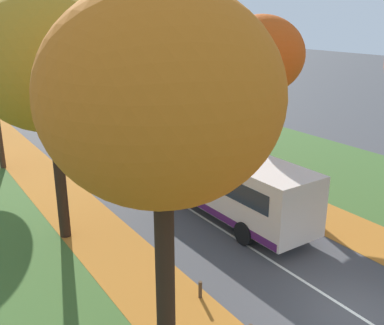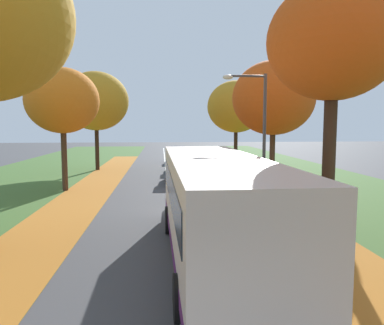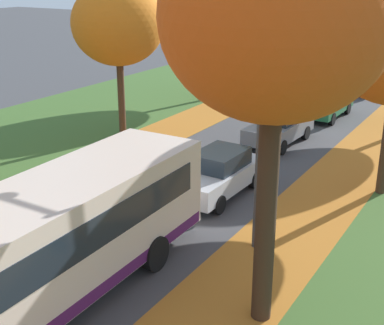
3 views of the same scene
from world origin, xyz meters
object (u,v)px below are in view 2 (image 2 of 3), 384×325
at_px(car_silver_lead, 195,186).
at_px(car_grey_following, 179,170).
at_px(tree_left_mid, 62,101).
at_px(car_green_third_in_line, 181,162).
at_px(tree_right_far, 236,107).
at_px(bus, 215,202).
at_px(tree_left_far, 96,101).
at_px(car_blue_fourth_in_line, 178,154).
at_px(tree_right_mid, 273,98).
at_px(tree_right_near, 333,42).
at_px(streetlamp_right, 257,128).

bearing_deg(car_silver_lead, car_grey_following, 94.07).
bearing_deg(tree_left_mid, car_green_third_in_line, 49.08).
xyz_separation_m(tree_right_far, bus, (-4.86, -21.30, -3.67)).
relative_size(tree_left_mid, car_silver_lead, 1.68).
distance_m(tree_left_far, car_silver_lead, 16.44).
xyz_separation_m(tree_right_far, car_blue_fourth_in_line, (-4.62, 6.67, -4.56)).
bearing_deg(bus, tree_left_far, 107.47).
relative_size(tree_right_mid, bus, 0.73).
relative_size(tree_right_mid, car_silver_lead, 1.79).
relative_size(bus, car_blue_fourth_in_line, 2.48).
bearing_deg(car_silver_lead, car_green_third_in_line, 90.37).
xyz_separation_m(tree_left_mid, tree_right_near, (11.59, -9.57, 1.47)).
bearing_deg(streetlamp_right, tree_right_near, -57.42).
distance_m(tree_right_far, car_green_third_in_line, 6.65).
xyz_separation_m(tree_right_far, car_grey_following, (-5.15, -6.48, -4.56)).
bearing_deg(car_blue_fourth_in_line, car_silver_lead, -90.18).
relative_size(tree_right_mid, tree_right_far, 1.00).
distance_m(tree_left_far, tree_right_far, 11.85).
bearing_deg(car_silver_lead, tree_right_mid, 33.21).
height_order(tree_right_near, car_blue_fourth_in_line, tree_right_near).
xyz_separation_m(tree_left_far, car_silver_lead, (7.14, -13.93, -5.02)).
bearing_deg(tree_left_mid, streetlamp_right, -34.37).
xyz_separation_m(tree_right_near, car_blue_fourth_in_line, (-4.18, 25.50, -5.89)).
height_order(tree_right_far, car_green_third_in_line, tree_right_far).
relative_size(tree_right_near, bus, 0.84).
xyz_separation_m(bus, car_grey_following, (-0.29, 14.82, -0.89)).
height_order(tree_left_far, car_blue_fourth_in_line, tree_left_far).
distance_m(tree_right_far, car_blue_fourth_in_line, 9.31).
distance_m(tree_right_far, car_grey_following, 9.46).
bearing_deg(tree_right_mid, car_blue_fourth_in_line, 106.20).
distance_m(car_silver_lead, car_grey_following, 6.66).
xyz_separation_m(tree_left_far, streetlamp_right, (9.51, -16.71, -2.09)).
distance_m(streetlamp_right, car_blue_fourth_in_line, 22.88).
distance_m(tree_right_near, tree_right_mid, 9.01).
distance_m(car_green_third_in_line, car_blue_fourth_in_line, 7.55).
xyz_separation_m(tree_left_mid, tree_right_mid, (12.23, -0.67, 0.18)).
height_order(tree_right_near, tree_right_mid, tree_right_near).
bearing_deg(car_blue_fourth_in_line, car_green_third_in_line, -91.06).
xyz_separation_m(streetlamp_right, bus, (-2.56, -5.39, -2.04)).
relative_size(tree_right_far, car_green_third_in_line, 1.79).
bearing_deg(tree_right_mid, tree_left_mid, 176.86).
bearing_deg(car_blue_fourth_in_line, tree_right_near, -80.69).
relative_size(tree_right_near, car_grey_following, 2.06).
bearing_deg(tree_right_far, car_silver_lead, -109.62).
xyz_separation_m(tree_right_near, car_silver_lead, (-4.24, 5.70, -5.89)).
height_order(tree_left_mid, car_blue_fourth_in_line, tree_left_mid).
distance_m(tree_right_near, tree_right_far, 18.88).
distance_m(bus, car_green_third_in_line, 20.44).
distance_m(tree_right_far, bus, 22.16).
bearing_deg(streetlamp_right, car_grey_following, 106.82).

